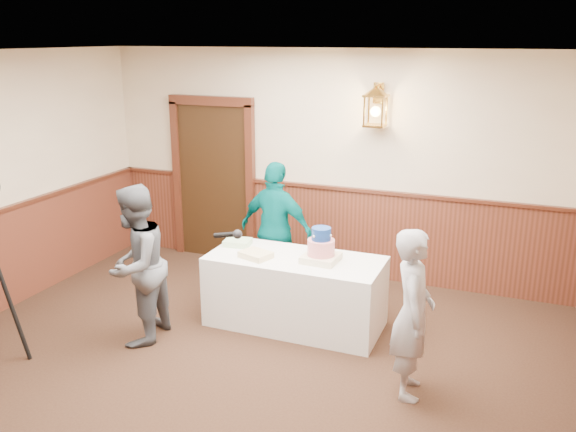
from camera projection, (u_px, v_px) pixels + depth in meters
name	position (u px, v px, depth m)	size (l,w,h in m)	color
ground	(189.00, 421.00, 4.83)	(7.00, 7.00, 0.00)	black
room_shell	(204.00, 222.00, 4.82)	(6.02, 7.02, 2.81)	beige
display_table	(295.00, 291.00, 6.35)	(1.80, 0.80, 0.75)	white
tiered_cake	(321.00, 248.00, 6.11)	(0.36, 0.36, 0.35)	beige
sheet_cake_yellow	(256.00, 255.00, 6.24)	(0.30, 0.23, 0.06)	#DBB983
sheet_cake_green	(238.00, 242.00, 6.60)	(0.28, 0.22, 0.06)	#A9E6A2
interviewer	(136.00, 265.00, 5.91)	(1.51, 0.83, 1.59)	#51555B
baker	(413.00, 314.00, 5.02)	(0.53, 0.35, 1.47)	#9C9BA1
assistant_p	(276.00, 230.00, 6.99)	(0.93, 0.39, 1.59)	#005F5F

